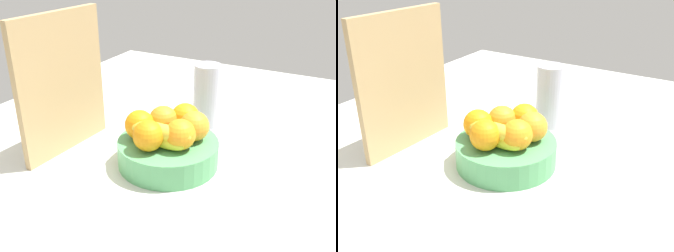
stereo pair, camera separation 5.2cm
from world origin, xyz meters
The scene contains 11 objects.
ground_plane centered at (0.00, 0.00, -1.50)cm, with size 180.00×140.00×3.00cm, color silver.
fruit_bowl centered at (2.13, 1.13, 3.24)cm, with size 24.98×24.98×6.48cm, color #509E60.
orange_front_left centered at (9.29, 0.02, 10.16)cm, with size 7.37×7.37×7.37cm, color orange.
orange_front_right centered at (5.11, 4.11, 10.16)cm, with size 7.37×7.37×7.37cm, color orange.
orange_center centered at (0.08, 7.85, 10.16)cm, with size 7.37×7.37×7.37cm, color orange.
orange_back_left centered at (-4.06, 2.95, 10.16)cm, with size 7.37×7.37×7.37cm, color orange.
orange_back_right centered at (0.20, -3.23, 10.16)cm, with size 7.37×7.37×7.37cm, color orange.
orange_top_stack centered at (5.70, -4.20, 10.16)cm, with size 7.37×7.37×7.37cm, color orange.
banana_bunch centered at (-1.38, 2.30, 9.58)cm, with size 7.47×18.36×6.20cm.
cutting_board centered at (-2.85, 28.88, 18.00)cm, with size 28.00×1.80×36.00cm, color tan.
thermos_tumbler centered at (27.98, 2.09, 9.37)cm, with size 8.01×8.01×18.73cm, color #B3B4C6.
Camera 2 is at (-70.81, -44.16, 51.62)cm, focal length 42.32 mm.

